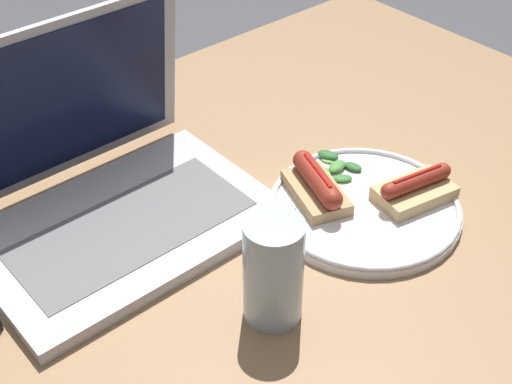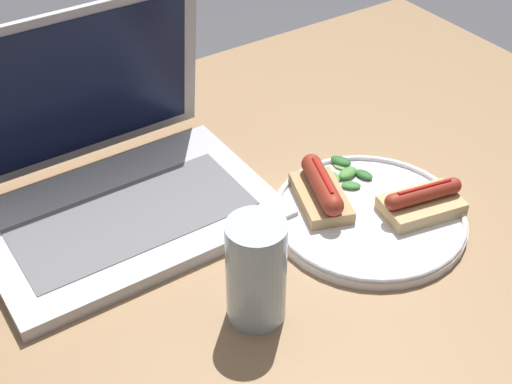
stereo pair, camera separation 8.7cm
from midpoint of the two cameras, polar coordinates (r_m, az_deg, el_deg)
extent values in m
cube|color=#93704C|center=(0.92, -1.83, -4.03)|extent=(1.43, 0.80, 0.04)
cylinder|color=#93704C|center=(1.66, 11.20, 1.29)|extent=(0.04, 0.04, 0.68)
cube|color=#B7B7BC|center=(0.92, -7.52, -2.06)|extent=(0.36, 0.24, 0.02)
cube|color=slate|center=(0.91, -7.14, -2.10)|extent=(0.30, 0.13, 0.00)
cube|color=#B7B7BC|center=(0.96, -11.92, 8.01)|extent=(0.36, 0.04, 0.23)
cube|color=#0C1433|center=(0.95, -11.82, 7.94)|extent=(0.33, 0.03, 0.20)
cylinder|color=silver|center=(0.94, 11.65, -2.12)|extent=(0.25, 0.25, 0.01)
torus|color=silver|center=(0.93, 11.71, -1.75)|extent=(0.25, 0.25, 0.01)
cube|color=tan|center=(0.94, 7.89, -0.53)|extent=(0.09, 0.12, 0.02)
cylinder|color=maroon|center=(0.92, 8.00, 0.53)|extent=(0.06, 0.09, 0.03)
sphere|color=maroon|center=(0.96, 7.07, 2.15)|extent=(0.03, 0.03, 0.03)
sphere|color=maroon|center=(0.89, 9.01, -1.20)|extent=(0.03, 0.03, 0.03)
cylinder|color=red|center=(0.92, 8.08, 1.20)|extent=(0.03, 0.07, 0.01)
cube|color=tan|center=(0.95, 15.67, -1.18)|extent=(0.11, 0.08, 0.02)
cylinder|color=maroon|center=(0.94, 15.88, -0.23)|extent=(0.09, 0.04, 0.02)
sphere|color=maroon|center=(0.91, 13.59, -0.90)|extent=(0.02, 0.02, 0.02)
sphere|color=maroon|center=(0.96, 18.05, 0.40)|extent=(0.02, 0.02, 0.02)
cylinder|color=red|center=(0.93, 15.99, 0.28)|extent=(0.08, 0.02, 0.00)
ellipsoid|color=#4C8E3D|center=(0.98, 8.80, 1.09)|extent=(0.02, 0.03, 0.01)
ellipsoid|color=#2D662D|center=(1.01, 9.34, 2.31)|extent=(0.03, 0.04, 0.01)
ellipsoid|color=#4C8E3D|center=(0.99, 9.87, 1.41)|extent=(0.04, 0.03, 0.01)
ellipsoid|color=#387A33|center=(0.97, 10.18, 0.42)|extent=(0.03, 0.03, 0.01)
ellipsoid|color=#709E4C|center=(0.98, 8.30, 0.83)|extent=(0.03, 0.02, 0.01)
ellipsoid|color=#2D662D|center=(0.99, 11.14, 1.28)|extent=(0.02, 0.03, 0.01)
ellipsoid|color=#709E4C|center=(1.01, 9.20, 1.93)|extent=(0.02, 0.02, 0.00)
ellipsoid|color=#709E4C|center=(0.97, 8.77, 0.46)|extent=(0.03, 0.03, 0.01)
cylinder|color=silver|center=(0.76, 3.31, -6.53)|extent=(0.07, 0.07, 0.13)
camera|label=1|loc=(0.04, -87.14, 2.28)|focal=50.00mm
camera|label=2|loc=(0.04, 92.86, -2.28)|focal=50.00mm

